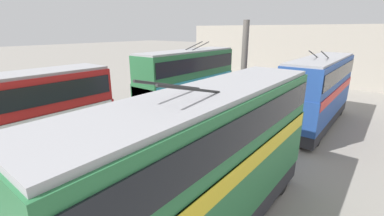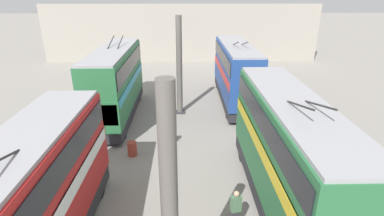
# 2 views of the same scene
# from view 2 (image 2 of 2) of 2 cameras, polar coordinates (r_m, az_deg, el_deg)

# --- Properties ---
(depot_back_wall) EXTENTS (0.50, 36.00, 7.38)m
(depot_back_wall) POSITION_cam_2_polar(r_m,az_deg,el_deg) (40.40, -2.04, 13.99)
(depot_back_wall) COLOR #A8A093
(depot_back_wall) RESTS_ON ground_plane
(support_column_far) EXTENTS (0.80, 0.80, 7.45)m
(support_column_far) POSITION_cam_2_polar(r_m,az_deg,el_deg) (22.74, -2.43, 7.56)
(support_column_far) COLOR #605B56
(support_column_far) RESTS_ON ground_plane
(bus_left_near) EXTENTS (10.65, 2.54, 5.77)m
(bus_left_near) POSITION_cam_2_polar(r_m,az_deg,el_deg) (13.27, 17.85, -7.46)
(bus_left_near) COLOR black
(bus_left_near) RESTS_ON ground_plane
(bus_left_far) EXTENTS (10.44, 2.54, 5.57)m
(bus_left_far) POSITION_cam_2_polar(r_m,az_deg,el_deg) (25.68, 8.35, 7.20)
(bus_left_far) COLOR black
(bus_left_far) RESTS_ON ground_plane
(bus_right_near) EXTENTS (10.66, 2.54, 5.50)m
(bus_right_near) POSITION_cam_2_polar(r_m,az_deg,el_deg) (11.35, -29.22, -15.90)
(bus_right_near) COLOR black
(bus_right_near) RESTS_ON ground_plane
(bus_right_mid) EXTENTS (10.11, 2.54, 5.81)m
(bus_right_mid) POSITION_cam_2_polar(r_m,az_deg,el_deg) (22.82, -14.41, 5.20)
(bus_right_mid) COLOR black
(bus_right_mid) RESTS_ON ground_plane
(person_aisle_midway) EXTENTS (0.38, 0.48, 1.68)m
(person_aisle_midway) POSITION_cam_2_polar(r_m,az_deg,el_deg) (18.55, -4.63, -4.87)
(person_aisle_midway) COLOR #384251
(person_aisle_midway) RESTS_ON ground_plane
(person_by_left_row) EXTENTS (0.34, 0.47, 1.78)m
(person_by_left_row) POSITION_cam_2_polar(r_m,az_deg,el_deg) (12.86, 8.31, -18.38)
(person_by_left_row) COLOR #2D2D33
(person_by_left_row) RESTS_ON ground_plane
(oil_drum) EXTENTS (0.57, 0.57, 0.87)m
(oil_drum) POSITION_cam_2_polar(r_m,az_deg,el_deg) (18.10, -11.32, -7.61)
(oil_drum) COLOR #933828
(oil_drum) RESTS_ON ground_plane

